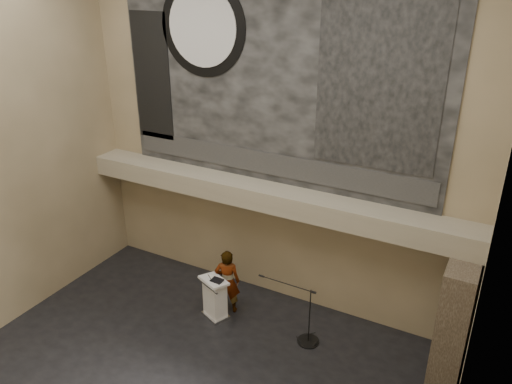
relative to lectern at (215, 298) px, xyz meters
The scene contains 17 objects.
wall_back 4.11m from the lectern, 67.85° to the left, with size 10.00×0.02×8.50m, color #7B6C4E.
wall_right 7.17m from the lectern, 22.37° to the right, with size 0.02×8.00×8.50m, color #7B6C4E.
soffit 2.79m from the lectern, 61.81° to the left, with size 10.00×0.80×0.50m, color gray.
sprinkler_left 2.61m from the lectern, 127.27° to the left, with size 0.04×0.04×0.06m, color #B2893D.
sprinkler_right 3.55m from the lectern, 25.21° to the left, with size 0.04×0.04×0.06m, color #B2893D.
banner 5.44m from the lectern, 67.48° to the left, with size 8.00×0.05×5.00m, color black.
banner_text_strip 3.55m from the lectern, 66.98° to the left, with size 7.76×0.02×0.55m, color #2A2A2A.
banner_clock_rim 6.45m from the lectern, 125.18° to the left, with size 2.30×2.30×0.02m, color black.
banner_clock_face 6.44m from the lectern, 125.52° to the left, with size 1.84×1.84×0.02m, color silver.
banner_building_print 6.29m from the lectern, 27.37° to the left, with size 2.60×0.02×3.60m, color black.
banner_brick_print 5.78m from the lectern, 149.67° to the left, with size 1.10×0.02×3.20m, color black.
stone_pier 5.45m from the lectern, ahead, with size 0.60×1.40×2.70m, color #3D3125.
lectern is the anchor object (origin of this frame).
binder 0.57m from the lectern, 20.14° to the right, with size 0.28×0.22×0.04m, color black.
papers 0.57m from the lectern, behind, with size 0.20×0.28×0.01m, color white.
speaker_person 0.50m from the lectern, 70.47° to the left, with size 0.63×0.41×1.72m, color silver.
mic_stand 2.38m from the lectern, ahead, with size 1.57×0.52×1.44m.
Camera 1 is at (5.00, -6.07, 7.88)m, focal length 35.00 mm.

